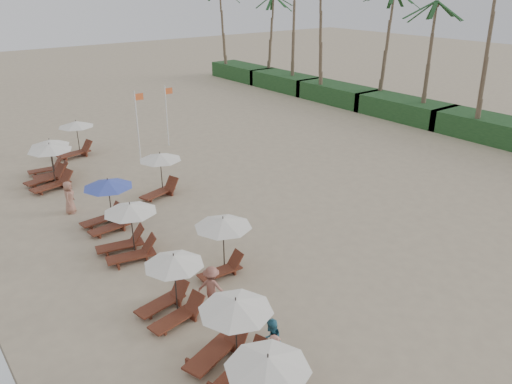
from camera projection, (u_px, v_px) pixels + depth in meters
ground at (355, 293)px, 18.03m from camera, size 160.00×160.00×0.00m
shrub_hedge at (404, 109)px, 40.62m from camera, size 3.20×53.00×1.60m
lounger_station_1 at (228, 340)px, 14.10m from camera, size 2.70×2.59×2.29m
lounger_station_2 at (170, 288)px, 16.41m from camera, size 2.40×2.02×2.25m
lounger_station_3 at (127, 232)px, 20.10m from camera, size 2.58×2.20×2.25m
lounger_station_4 at (106, 204)px, 22.35m from camera, size 2.50×2.23×2.32m
lounger_station_5 at (48, 167)px, 26.90m from camera, size 2.79×2.39×2.40m
lounger_station_6 at (48, 158)px, 28.45m from camera, size 2.51×2.21×2.14m
inland_station_0 at (222, 238)px, 18.77m from camera, size 2.51×2.24×2.22m
inland_station_1 at (159, 171)px, 25.76m from camera, size 2.75×2.24×2.22m
inland_station_2 at (75, 137)px, 31.63m from camera, size 2.84×2.24×2.22m
beachgoer_near at (276, 363)px, 13.49m from camera, size 0.67×0.47×1.76m
beachgoer_mid_a at (271, 342)px, 14.45m from camera, size 0.88×0.77×1.53m
beachgoer_mid_b at (212, 287)px, 17.00m from camera, size 1.07×1.16×1.57m
beachgoer_far_b at (69, 197)px, 23.97m from camera, size 0.87×0.95×1.63m
flag_pole_near at (138, 123)px, 30.25m from camera, size 0.60×0.08×4.45m
flag_pole_far at (167, 113)px, 33.24m from camera, size 0.59×0.08×4.14m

